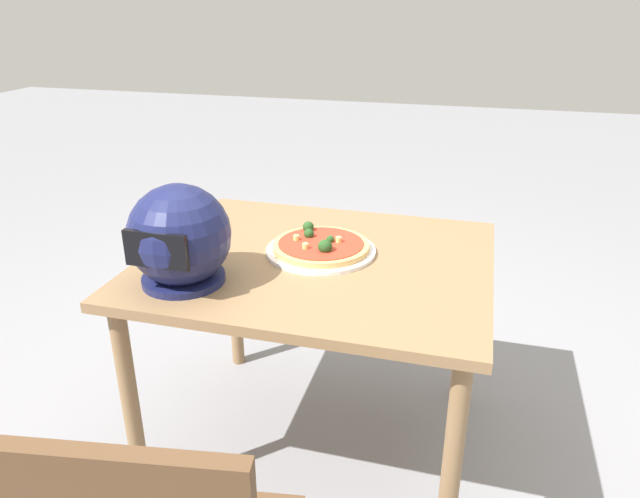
# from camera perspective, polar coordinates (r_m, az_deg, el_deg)

# --- Properties ---
(ground_plane) EXTENTS (14.00, 14.00, 0.00)m
(ground_plane) POSITION_cam_1_polar(r_m,az_deg,el_deg) (2.17, -0.21, -18.04)
(ground_plane) COLOR gray
(dining_table) EXTENTS (1.03, 0.88, 0.71)m
(dining_table) POSITION_cam_1_polar(r_m,az_deg,el_deg) (1.82, -0.23, -3.26)
(dining_table) COLOR olive
(dining_table) RESTS_ON ground
(pizza_plate) EXTENTS (0.34, 0.34, 0.01)m
(pizza_plate) POSITION_cam_1_polar(r_m,az_deg,el_deg) (1.82, 0.23, -0.18)
(pizza_plate) COLOR white
(pizza_plate) RESTS_ON dining_table
(pizza) EXTENTS (0.30, 0.30, 0.06)m
(pizza) POSITION_cam_1_polar(r_m,az_deg,el_deg) (1.81, 0.19, 0.36)
(pizza) COLOR tan
(pizza) RESTS_ON pizza_plate
(motorcycle_helmet) EXTENTS (0.28, 0.28, 0.28)m
(motorcycle_helmet) POSITION_cam_1_polar(r_m,az_deg,el_deg) (1.63, -13.43, 1.12)
(motorcycle_helmet) COLOR #191E4C
(motorcycle_helmet) RESTS_ON dining_table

